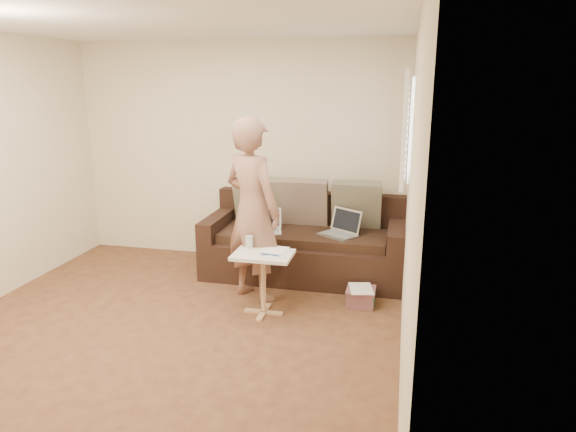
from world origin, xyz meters
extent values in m
plane|color=#4C2A1C|center=(0.00, 0.00, 0.00)|extent=(4.50, 4.50, 0.00)
plane|color=white|center=(0.00, 0.00, 2.60)|extent=(4.50, 4.50, 0.00)
plane|color=beige|center=(0.00, 2.25, 1.30)|extent=(4.00, 0.00, 4.00)
plane|color=beige|center=(2.00, 0.00, 1.30)|extent=(0.00, 4.50, 4.50)
imported|color=brown|center=(0.52, 1.05, 0.91)|extent=(0.80, 0.71, 1.83)
camera|label=1|loc=(1.94, -3.62, 2.14)|focal=32.00mm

